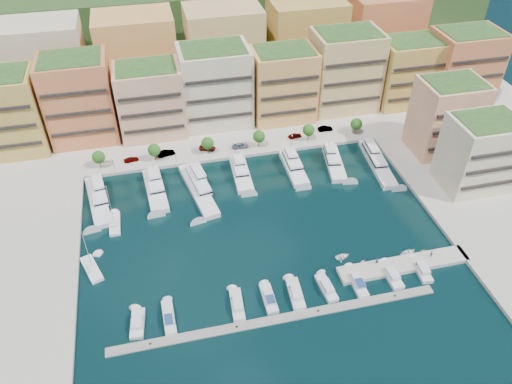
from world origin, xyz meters
TOP-DOWN VIEW (x-y plane):
  - ground at (0.00, 0.00)m, footprint 400.00×400.00m
  - north_quay at (0.00, 62.00)m, footprint 220.00×64.00m
  - east_quay at (62.00, -8.00)m, footprint 34.00×76.00m
  - west_quay at (-62.00, -8.00)m, footprint 34.00×76.00m
  - hillside at (0.00, 110.00)m, footprint 240.00×40.00m
  - south_pontoon at (-3.00, -30.00)m, footprint 72.00×2.20m
  - finger_pier at (30.00, -22.00)m, footprint 32.00×5.00m
  - apartment_0 at (-66.00, 49.99)m, footprint 22.00×16.50m
  - apartment_1 at (-44.00, 51.99)m, footprint 20.00×16.50m
  - apartment_2 at (-23.00, 49.99)m, footprint 20.00×15.50m
  - apartment_3 at (-2.00, 51.99)m, footprint 22.00×16.50m
  - apartment_4 at (20.00, 49.99)m, footprint 20.00×15.50m
  - apartment_5 at (42.00, 51.99)m, footprint 22.00×16.50m
  - apartment_6 at (64.00, 49.99)m, footprint 20.00×15.50m
  - apartment_7 at (84.00, 47.99)m, footprint 22.00×16.50m
  - apartment_east_a at (62.00, 19.99)m, footprint 18.00×14.50m
  - apartment_east_b at (62.00, 1.99)m, footprint 18.00×14.50m
  - backblock_0 at (-55.00, 74.00)m, footprint 26.00×18.00m
  - backblock_1 at (-25.00, 74.00)m, footprint 26.00×18.00m
  - backblock_2 at (5.00, 74.00)m, footprint 26.00×18.00m
  - backblock_3 at (35.00, 74.00)m, footprint 26.00×18.00m
  - backblock_4 at (65.00, 74.00)m, footprint 26.00×18.00m
  - tree_0 at (-40.00, 33.50)m, footprint 3.80×3.80m
  - tree_1 at (-24.00, 33.50)m, footprint 3.80×3.80m
  - tree_2 at (-8.00, 33.50)m, footprint 3.80×3.80m
  - tree_3 at (8.00, 33.50)m, footprint 3.80×3.80m
  - tree_4 at (24.00, 33.50)m, footprint 3.80×3.80m
  - tree_5 at (40.00, 33.50)m, footprint 3.80×3.80m
  - lamppost_0 at (-36.00, 31.20)m, footprint 0.30×0.30m
  - lamppost_1 at (-18.00, 31.20)m, footprint 0.30×0.30m
  - lamppost_2 at (0.00, 31.20)m, footprint 0.30×0.30m
  - lamppost_3 at (18.00, 31.20)m, footprint 0.30×0.30m
  - lamppost_4 at (36.00, 31.20)m, footprint 0.30×0.30m
  - yacht_0 at (-40.72, 19.12)m, footprint 7.56×22.00m
  - yacht_1 at (-25.15, 20.09)m, footprint 6.25×19.65m
  - yacht_2 at (-13.43, 17.75)m, footprint 8.61×24.96m
  - yacht_3 at (-0.27, 21.51)m, footprint 5.31×16.53m
  - yacht_4 at (15.48, 21.08)m, footprint 4.87×17.24m
  - yacht_5 at (28.02, 20.86)m, footprint 7.34×18.26m
  - yacht_6 at (40.59, 18.08)m, footprint 6.55×24.14m
  - cruiser_0 at (-32.26, -24.58)m, footprint 3.62×7.69m
  - cruiser_1 at (-25.66, -24.62)m, footprint 2.62×8.98m
  - cruiser_3 at (-10.79, -24.59)m, footprint 3.16×8.73m
  - cruiser_4 at (-3.62, -24.61)m, footprint 2.59×8.01m
  - cruiser_5 at (2.54, -24.60)m, footprint 3.36×8.89m
  - cruiser_6 at (9.83, -24.59)m, footprint 3.18×8.21m
  - cruiser_7 at (17.14, -24.62)m, footprint 2.57×9.12m
  - cruiser_8 at (25.72, -24.59)m, footprint 2.87×8.13m
  - cruiser_9 at (33.37, -24.58)m, footprint 3.18×7.92m
  - sailboat_1 at (-42.04, -6.46)m, footprint 5.74×9.53m
  - sailboat_2 at (-36.49, 8.11)m, footprint 2.77×8.59m
  - tender_1 at (21.07, -18.72)m, footprint 1.63×1.51m
  - tender_3 at (37.00, -18.97)m, footprint 2.10×1.98m
  - tender_0 at (16.88, -16.17)m, footprint 4.02×3.18m
  - tender_2 at (32.86, -18.77)m, footprint 5.02×4.20m
  - car_0 at (-31.09, 34.63)m, footprint 4.47×2.30m
  - car_1 at (-20.61, 35.28)m, footprint 5.50×2.87m
  - car_2 at (-7.91, 35.52)m, footprint 5.57×3.88m
  - car_3 at (2.17, 34.25)m, footprint 5.16×2.23m
  - car_4 at (20.44, 35.95)m, footprint 4.50×2.31m
  - car_5 at (31.24, 37.60)m, footprint 4.84×1.80m
  - person_0 at (23.58, -20.64)m, footprint 0.80×0.86m
  - person_1 at (37.18, -21.34)m, footprint 0.87×0.71m

SIDE VIEW (x-z plane):
  - ground at x=0.00m, z-range 0.00..0.00m
  - north_quay at x=0.00m, z-range -1.00..1.00m
  - east_quay at x=62.00m, z-range -1.00..1.00m
  - west_quay at x=-62.00m, z-range -1.00..1.00m
  - hillside at x=0.00m, z-range -29.00..29.00m
  - south_pontoon at x=-3.00m, z-range -0.17..0.17m
  - finger_pier at x=30.00m, z-range -1.00..1.00m
  - sailboat_1 at x=-42.04m, z-range -6.29..6.91m
  - sailboat_2 at x=-36.49m, z-range -6.28..6.92m
  - tender_1 at x=21.07m, z-range 0.00..0.71m
  - tender_0 at x=16.88m, z-range 0.00..0.75m
  - tender_3 at x=37.00m, z-range 0.00..0.88m
  - tender_2 at x=32.86m, z-range 0.00..0.89m
  - cruiser_5 at x=2.54m, z-range -0.73..1.82m
  - cruiser_3 at x=-10.79m, z-range -0.73..1.82m
  - cruiser_8 at x=25.72m, z-range -0.73..1.82m
  - cruiser_6 at x=9.83m, z-range -0.73..1.82m
  - cruiser_9 at x=33.37m, z-range -0.73..1.82m
  - cruiser_0 at x=-32.26m, z-range -0.73..1.82m
  - cruiser_7 at x=17.14m, z-range -0.76..1.90m
  - cruiser_1 at x=-25.66m, z-range -0.76..1.90m
  - cruiser_4 at x=-3.62m, z-range -0.76..1.90m
  - yacht_1 at x=-25.15m, z-range -2.56..4.74m
  - yacht_4 at x=15.48m, z-range -2.56..4.74m
  - yacht_2 at x=-13.43m, z-range -2.44..4.86m
  - yacht_6 at x=40.59m, z-range -2.44..4.86m
  - yacht_0 at x=-40.72m, z-range -2.44..4.86m
  - yacht_3 at x=-0.27m, z-range -2.44..4.86m
  - yacht_5 at x=28.02m, z-range -2.44..4.86m
  - car_2 at x=-7.91m, z-range 1.00..2.41m
  - car_0 at x=-31.09m, z-range 1.00..2.45m
  - car_4 at x=20.44m, z-range 1.00..2.47m
  - car_3 at x=2.17m, z-range 1.00..2.48m
  - car_5 at x=31.24m, z-range 1.00..2.58m
  - person_1 at x=37.18m, z-range 1.00..2.69m
  - car_1 at x=-20.61m, z-range 1.00..2.72m
  - person_0 at x=23.58m, z-range 1.00..2.97m
  - lamppost_0 at x=-36.00m, z-range 1.73..5.93m
  - lamppost_1 at x=-18.00m, z-range 1.73..5.93m
  - lamppost_2 at x=0.00m, z-range 1.73..5.93m
  - lamppost_3 at x=18.00m, z-range 1.73..5.93m
  - lamppost_4 at x=36.00m, z-range 1.73..5.93m
  - tree_0 at x=-40.00m, z-range 1.92..7.57m
  - tree_1 at x=-24.00m, z-range 1.92..7.57m
  - tree_2 at x=-8.00m, z-range 1.92..7.57m
  - tree_3 at x=8.00m, z-range 1.92..7.57m
  - tree_4 at x=24.00m, z-range 1.92..7.57m
  - tree_5 at x=40.00m, z-range 1.92..7.57m
  - apartment_east_b at x=62.00m, z-range 0.91..21.71m
  - apartment_east_a at x=62.00m, z-range 0.91..23.71m
  - apartment_2 at x=-23.00m, z-range 0.91..23.71m
  - apartment_6 at x=64.00m, z-range 0.91..23.71m
  - apartment_4 at x=20.00m, z-range 0.91..24.71m
  - apartment_0 at x=-66.00m, z-range 0.91..25.71m
  - apartment_7 at x=84.00m, z-range 0.91..25.71m
  - apartment_3 at x=-2.00m, z-range 0.91..26.71m
  - apartment_5 at x=42.00m, z-range 0.91..27.71m
  - apartment_1 at x=-44.00m, z-range 0.91..27.71m
  - backblock_0 at x=-55.00m, z-range 1.00..31.00m
  - backblock_1 at x=-25.00m, z-range 1.00..31.00m
  - backblock_2 at x=5.00m, z-range 1.00..31.00m
  - backblock_3 at x=35.00m, z-range 1.00..31.00m
  - backblock_4 at x=65.00m, z-range 1.00..31.00m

